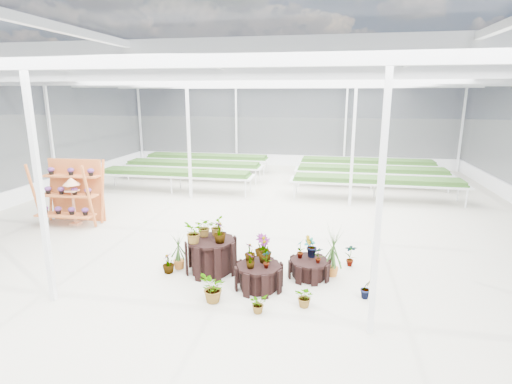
% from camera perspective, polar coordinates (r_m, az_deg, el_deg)
% --- Properties ---
extents(ground_plane, '(24.00, 24.00, 0.00)m').
position_cam_1_polar(ground_plane, '(11.21, -1.51, -6.70)').
color(ground_plane, gray).
rests_on(ground_plane, ground).
extents(greenhouse_shell, '(18.00, 24.00, 4.50)m').
position_cam_1_polar(greenhouse_shell, '(10.63, -1.59, 4.73)').
color(greenhouse_shell, white).
rests_on(greenhouse_shell, ground).
extents(steel_frame, '(18.00, 24.00, 4.50)m').
position_cam_1_polar(steel_frame, '(10.63, -1.59, 4.73)').
color(steel_frame, silver).
rests_on(steel_frame, ground).
extents(nursery_benches, '(16.00, 7.00, 0.84)m').
position_cam_1_polar(nursery_benches, '(17.95, 3.23, 2.53)').
color(nursery_benches, silver).
rests_on(nursery_benches, ground).
extents(plinth_tall, '(1.38, 1.38, 0.77)m').
position_cam_1_polar(plinth_tall, '(9.18, -6.40, -8.99)').
color(plinth_tall, black).
rests_on(plinth_tall, ground).
extents(plinth_mid, '(1.25, 1.25, 0.51)m').
position_cam_1_polar(plinth_mid, '(8.44, 0.43, -11.98)').
color(plinth_mid, black).
rests_on(plinth_mid, ground).
extents(plinth_low, '(1.12, 1.12, 0.40)m').
position_cam_1_polar(plinth_low, '(9.00, 7.62, -10.79)').
color(plinth_low, black).
rests_on(plinth_low, ground).
extents(shelf_rack, '(1.90, 1.05, 1.98)m').
position_cam_1_polar(shelf_rack, '(13.44, -25.12, -0.14)').
color(shelf_rack, '#BD5F2C').
rests_on(shelf_rack, ground).
extents(bird_table, '(0.37, 0.37, 1.50)m').
position_cam_1_polar(bird_table, '(13.36, -24.63, -1.23)').
color(bird_table, tan).
rests_on(bird_table, ground).
extents(nursery_plants, '(4.58, 2.98, 1.32)m').
position_cam_1_polar(nursery_plants, '(8.83, -1.04, -8.70)').
color(nursery_plants, '#2B4B1C').
rests_on(nursery_plants, ground).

